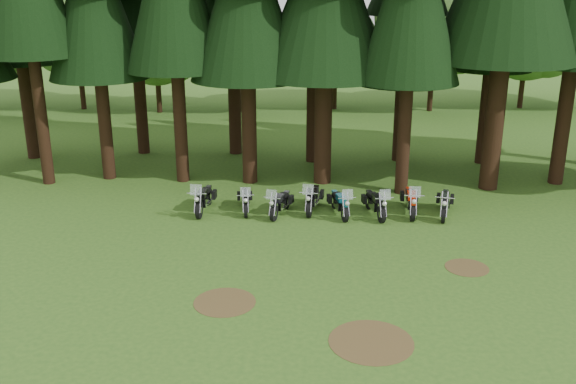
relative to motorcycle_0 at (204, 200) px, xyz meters
The scene contains 18 objects.
ground 7.24m from the motorcycle_0, 49.22° to the right, with size 120.00×120.00×0.00m, color #30571B.
decid_1 23.82m from the motorcycle_0, 119.04° to the left, with size 7.91×7.69×9.88m.
decid_2 20.63m from the motorcycle_0, 106.50° to the left, with size 6.72×6.53×8.40m.
decid_3 20.07m from the motorcycle_0, 90.00° to the left, with size 6.12×5.95×7.65m.
decid_4 22.13m from the motorcycle_0, 73.21° to the left, with size 5.93×5.76×7.41m.
decid_5 24.74m from the motorcycle_0, 57.28° to the left, with size 8.45×8.21×10.56m.
decid_6 29.48m from the motorcycle_0, 47.75° to the left, with size 7.06×6.86×8.82m.
dirt_patch_0 7.68m from the motorcycle_0, 77.07° to the right, with size 1.80×1.80×0.01m, color #4C3D1E.
dirt_patch_1 10.48m from the motorcycle_0, 28.32° to the right, with size 1.40×1.40×0.01m, color #4C3D1E.
dirt_patch_2 11.07m from the motorcycle_0, 58.88° to the right, with size 2.20×2.20×0.01m, color #4C3D1E.
motorcycle_0 is the anchor object (origin of this frame).
motorcycle_1 1.63m from the motorcycle_0, ahead, with size 0.51×2.09×1.31m.
motorcycle_2 3.05m from the motorcycle_0, ahead, with size 0.88×2.11×1.34m.
motorcycle_3 4.32m from the motorcycle_0, ahead, with size 0.69×2.28×1.43m.
motorcycle_4 5.37m from the motorcycle_0, ahead, with size 0.74×2.20×1.39m.
motorcycle_5 6.75m from the motorcycle_0, ahead, with size 0.75×2.25×1.42m.
motorcycle_6 8.15m from the motorcycle_0, ahead, with size 0.47×2.36×1.48m.
motorcycle_7 9.44m from the motorcycle_0, ahead, with size 0.67×2.22×0.92m.
Camera 1 is at (-0.75, -18.36, 8.87)m, focal length 40.00 mm.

